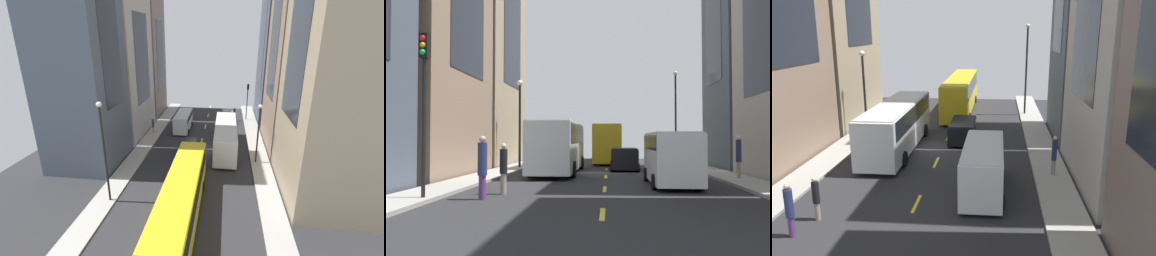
% 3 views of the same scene
% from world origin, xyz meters
% --- Properties ---
extents(ground_plane, '(40.35, 40.35, 0.00)m').
position_xyz_m(ground_plane, '(0.00, 0.00, 0.00)').
color(ground_plane, '#28282B').
extents(sidewalk_west, '(2.08, 44.00, 0.15)m').
position_xyz_m(sidewalk_west, '(-7.13, 0.00, 0.07)').
color(sidewalk_west, '#9E9B93').
rests_on(sidewalk_west, ground).
extents(sidewalk_east, '(2.08, 44.00, 0.15)m').
position_xyz_m(sidewalk_east, '(7.13, 0.00, 0.07)').
color(sidewalk_east, '#9E9B93').
rests_on(sidewalk_east, ground).
extents(lane_stripe_1, '(0.16, 2.00, 0.01)m').
position_xyz_m(lane_stripe_1, '(0.00, -15.00, 0.01)').
color(lane_stripe_1, yellow).
rests_on(lane_stripe_1, ground).
extents(lane_stripe_2, '(0.16, 2.00, 0.01)m').
position_xyz_m(lane_stripe_2, '(0.00, -9.00, 0.01)').
color(lane_stripe_2, yellow).
rests_on(lane_stripe_2, ground).
extents(lane_stripe_3, '(0.16, 2.00, 0.01)m').
position_xyz_m(lane_stripe_3, '(0.00, -3.00, 0.01)').
color(lane_stripe_3, yellow).
rests_on(lane_stripe_3, ground).
extents(lane_stripe_4, '(0.16, 2.00, 0.01)m').
position_xyz_m(lane_stripe_4, '(0.00, 3.00, 0.01)').
color(lane_stripe_4, yellow).
rests_on(lane_stripe_4, ground).
extents(lane_stripe_5, '(0.16, 2.00, 0.01)m').
position_xyz_m(lane_stripe_5, '(0.00, 9.00, 0.01)').
color(lane_stripe_5, yellow).
rests_on(lane_stripe_5, ground).
extents(lane_stripe_6, '(0.16, 2.00, 0.01)m').
position_xyz_m(lane_stripe_6, '(0.00, 15.00, 0.01)').
color(lane_stripe_6, yellow).
rests_on(lane_stripe_6, ground).
extents(lane_stripe_7, '(0.16, 2.00, 0.01)m').
position_xyz_m(lane_stripe_7, '(0.00, 21.00, 0.01)').
color(lane_stripe_7, yellow).
rests_on(lane_stripe_7, ground).
extents(city_bus_white, '(2.80, 11.13, 3.35)m').
position_xyz_m(city_bus_white, '(-3.15, -0.45, 2.01)').
color(city_bus_white, silver).
rests_on(city_bus_white, ground).
extents(streetcar_yellow, '(2.70, 14.99, 3.59)m').
position_xyz_m(streetcar_yellow, '(0.01, 13.41, 2.13)').
color(streetcar_yellow, yellow).
rests_on(streetcar_yellow, ground).
extents(delivery_van_white, '(2.25, 6.16, 2.58)m').
position_xyz_m(delivery_van_white, '(3.22, -7.19, 1.52)').
color(delivery_van_white, white).
rests_on(delivery_van_white, ground).
extents(car_black_0, '(2.01, 4.10, 1.62)m').
position_xyz_m(car_black_0, '(1.27, 1.96, 0.95)').
color(car_black_0, black).
rests_on(car_black_0, ground).
extents(pedestrian_walking_far, '(0.29, 0.29, 2.31)m').
position_xyz_m(pedestrian_walking_far, '(7.22, -4.77, 1.40)').
color(pedestrian_walking_far, gray).
rests_on(pedestrian_walking_far, ground).
extents(pedestrian_crossing_near, '(0.31, 0.31, 2.08)m').
position_xyz_m(pedestrian_crossing_near, '(-4.10, -11.01, 1.12)').
color(pedestrian_crossing_near, gray).
rests_on(pedestrian_crossing_near, ground).
extents(pedestrian_crossing_mid, '(0.35, 0.35, 2.37)m').
position_xyz_m(pedestrian_crossing_mid, '(-4.51, -12.48, 1.27)').
color(pedestrian_crossing_mid, '#593372').
rests_on(pedestrian_crossing_mid, ground).
extents(traffic_light_near_corner, '(0.32, 0.44, 5.94)m').
position_xyz_m(traffic_light_near_corner, '(-6.49, -13.09, 4.28)').
color(traffic_light_near_corner, black).
rests_on(traffic_light_near_corner, ground).
extents(streetlamp_near, '(0.44, 0.44, 8.72)m').
position_xyz_m(streetlamp_near, '(6.59, 11.71, 5.35)').
color(streetlamp_near, black).
rests_on(streetlamp_near, ground).
extents(streetlamp_far, '(0.44, 0.44, 6.64)m').
position_xyz_m(streetlamp_far, '(-6.59, 2.79, 4.25)').
color(streetlamp_far, black).
rests_on(streetlamp_far, ground).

